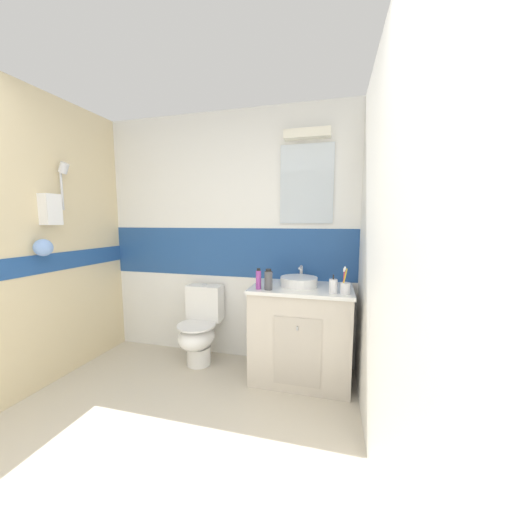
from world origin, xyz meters
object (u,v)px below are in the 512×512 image
(toilet, at_px, (200,328))
(mouthwash_bottle, at_px, (268,280))
(soap_dispenser, at_px, (333,286))
(deodorant_spray_can, at_px, (259,279))
(toothbrush_cup, at_px, (345,287))
(sink_basin, at_px, (299,281))

(toilet, xyz_separation_m, mouthwash_bottle, (0.75, -0.23, 0.57))
(toilet, xyz_separation_m, soap_dispenser, (1.27, -0.21, 0.55))
(deodorant_spray_can, xyz_separation_m, mouthwash_bottle, (0.09, -0.00, -0.00))
(toothbrush_cup, distance_m, soap_dispenser, 0.09)
(toilet, height_order, deodorant_spray_can, deodorant_spray_can)
(toilet, height_order, mouthwash_bottle, mouthwash_bottle)
(toilet, relative_size, toothbrush_cup, 3.54)
(deodorant_spray_can, bearing_deg, toothbrush_cup, 1.31)
(mouthwash_bottle, bearing_deg, toilet, 162.74)
(sink_basin, height_order, toothbrush_cup, toothbrush_cup)
(toothbrush_cup, bearing_deg, toilet, 171.02)
(toothbrush_cup, height_order, mouthwash_bottle, toothbrush_cup)
(toothbrush_cup, bearing_deg, deodorant_spray_can, -178.69)
(mouthwash_bottle, bearing_deg, deodorant_spray_can, 179.04)
(sink_basin, bearing_deg, toothbrush_cup, -26.08)
(soap_dispenser, bearing_deg, deodorant_spray_can, -177.85)
(sink_basin, relative_size, soap_dispenser, 2.43)
(sink_basin, distance_m, toothbrush_cup, 0.43)
(sink_basin, xyz_separation_m, toilet, (-0.98, 0.03, -0.53))
(sink_basin, height_order, soap_dispenser, sink_basin)
(sink_basin, relative_size, mouthwash_bottle, 2.09)
(sink_basin, distance_m, soap_dispenser, 0.34)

